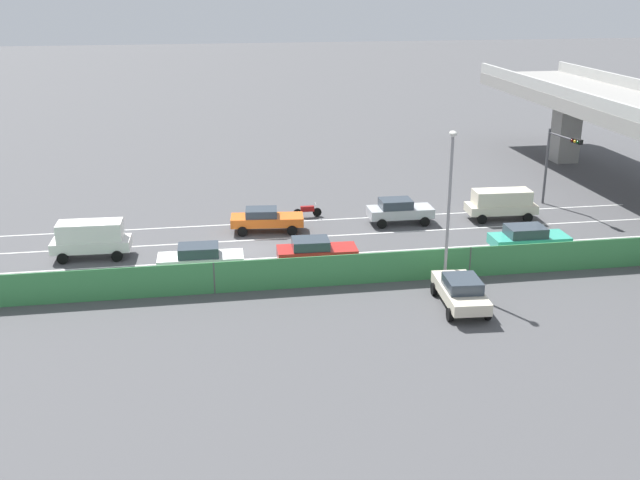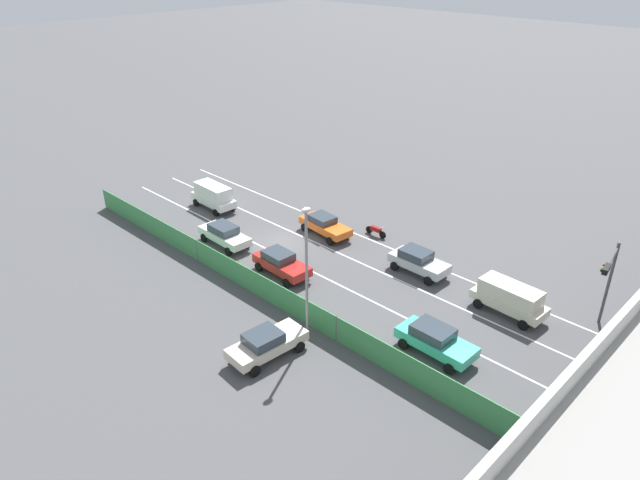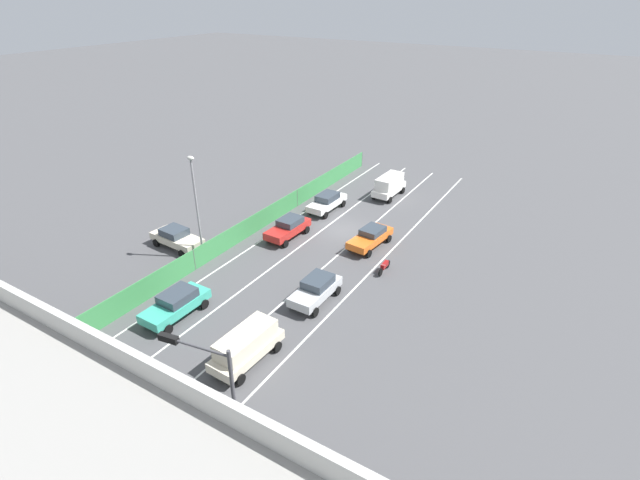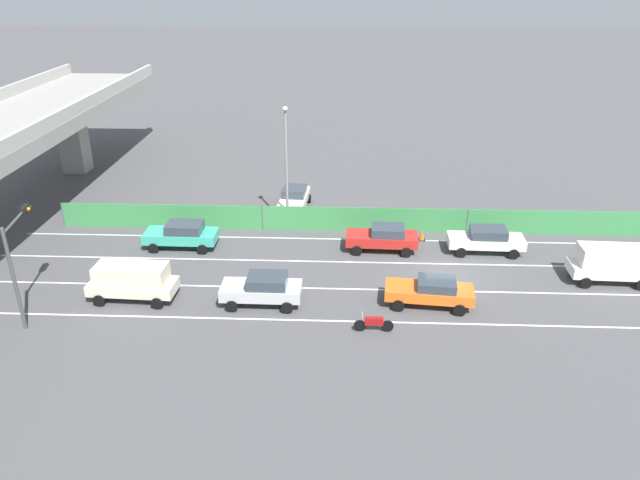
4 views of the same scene
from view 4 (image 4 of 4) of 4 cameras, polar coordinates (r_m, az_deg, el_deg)
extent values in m
plane|color=#4C4C4F|center=(35.42, 11.84, -3.45)|extent=(300.00, 300.00, 0.00)
cube|color=silver|center=(30.64, 4.67, -7.75)|extent=(0.14, 45.15, 0.01)
cube|color=silver|center=(33.49, 4.49, -4.70)|extent=(0.14, 45.15, 0.01)
cube|color=silver|center=(36.41, 4.34, -2.13)|extent=(0.14, 45.15, 0.01)
cube|color=silver|center=(39.40, 4.22, 0.05)|extent=(0.14, 45.15, 0.01)
cube|color=gray|center=(56.00, -22.40, 8.83)|extent=(1.94, 1.94, 5.60)
cube|color=#3D8E4C|center=(40.32, 4.21, 1.97)|extent=(0.06, 41.15, 1.70)
cylinder|color=#4C514C|center=(41.13, 13.80, 1.76)|extent=(0.10, 0.10, 1.70)
cylinder|color=#4C514C|center=(40.67, -5.50, 2.12)|extent=(0.10, 0.10, 1.70)
cylinder|color=#4C514C|center=(44.64, -23.24, 2.25)|extent=(0.10, 0.10, 1.70)
cube|color=silver|center=(37.57, 25.84, -2.50)|extent=(1.88, 4.49, 0.63)
cube|color=silver|center=(37.23, 26.07, -1.35)|extent=(1.65, 3.69, 1.05)
cylinder|color=black|center=(36.51, 23.95, -3.74)|extent=(0.24, 0.65, 0.64)
cylinder|color=black|center=(37.96, 23.16, -2.50)|extent=(0.24, 0.65, 0.64)
cylinder|color=black|center=(39.06, 27.35, -2.57)|extent=(0.24, 0.65, 0.64)
cube|color=#B7BABC|center=(31.83, -5.60, -4.80)|extent=(1.80, 4.25, 0.62)
cube|color=#333D47|center=(31.50, -5.05, -3.89)|extent=(1.57, 2.06, 0.57)
cylinder|color=black|center=(31.55, -8.39, -6.24)|extent=(0.23, 0.64, 0.64)
cylinder|color=black|center=(33.05, -7.83, -4.67)|extent=(0.23, 0.64, 0.64)
cylinder|color=black|center=(31.14, -3.16, -6.44)|extent=(0.23, 0.64, 0.64)
cylinder|color=black|center=(32.65, -2.84, -4.84)|extent=(0.23, 0.64, 0.64)
cube|color=teal|center=(38.92, -13.07, 0.38)|extent=(1.91, 4.57, 0.61)
cube|color=#333D47|center=(38.61, -12.75, 1.17)|extent=(1.65, 2.23, 0.57)
cylinder|color=black|center=(38.77, -15.55, -0.76)|extent=(0.23, 0.64, 0.64)
cylinder|color=black|center=(40.36, -14.78, 0.37)|extent=(0.23, 0.64, 0.64)
cylinder|color=black|center=(37.91, -11.12, -0.89)|extent=(0.23, 0.64, 0.64)
cylinder|color=black|center=(39.52, -10.50, 0.27)|extent=(0.23, 0.64, 0.64)
cube|color=orange|center=(32.10, 10.33, -4.90)|extent=(2.17, 4.74, 0.56)
cube|color=#333D47|center=(31.87, 11.05, -4.12)|extent=(1.70, 2.12, 0.48)
cylinder|color=black|center=(31.52, 7.45, -6.21)|extent=(0.28, 0.66, 0.64)
cylinder|color=black|center=(33.01, 7.52, -4.68)|extent=(0.28, 0.66, 0.64)
cylinder|color=black|center=(31.70, 13.13, -6.51)|extent=(0.28, 0.66, 0.64)
cylinder|color=black|center=(33.18, 12.94, -4.98)|extent=(0.28, 0.66, 0.64)
cube|color=beige|center=(33.64, -17.35, -4.22)|extent=(1.98, 4.69, 0.58)
cube|color=beige|center=(33.29, -17.51, -3.06)|extent=(1.73, 3.85, 0.96)
cylinder|color=black|center=(33.77, -20.26, -5.42)|extent=(0.25, 0.65, 0.64)
cylinder|color=black|center=(35.16, -19.12, -4.01)|extent=(0.25, 0.65, 0.64)
cylinder|color=black|center=(32.60, -15.23, -5.83)|extent=(0.25, 0.65, 0.64)
cylinder|color=black|center=(34.03, -14.27, -4.34)|extent=(0.25, 0.65, 0.64)
cube|color=silver|center=(38.67, 15.47, -0.08)|extent=(1.83, 4.70, 0.57)
cube|color=#333D47|center=(38.46, 15.71, 0.69)|extent=(1.56, 2.22, 0.57)
cylinder|color=black|center=(37.80, 13.27, -1.17)|extent=(0.24, 0.65, 0.64)
cylinder|color=black|center=(39.32, 12.92, -0.09)|extent=(0.24, 0.65, 0.64)
cylinder|color=black|center=(38.46, 17.93, -1.29)|extent=(0.24, 0.65, 0.64)
cylinder|color=black|center=(39.96, 17.41, -0.22)|extent=(0.24, 0.65, 0.64)
cube|color=red|center=(37.71, 5.88, 0.12)|extent=(1.91, 4.52, 0.62)
cube|color=#333D47|center=(37.48, 6.48, 0.91)|extent=(1.61, 2.09, 0.54)
cylinder|color=black|center=(37.10, 3.53, -1.02)|extent=(0.24, 0.65, 0.64)
cylinder|color=black|center=(38.68, 3.59, 0.10)|extent=(0.24, 0.65, 0.64)
cylinder|color=black|center=(37.20, 8.20, -1.17)|extent=(0.24, 0.65, 0.64)
cylinder|color=black|center=(38.77, 8.07, -0.05)|extent=(0.24, 0.65, 0.64)
cylinder|color=black|center=(29.75, 3.81, -8.13)|extent=(0.11, 0.60, 0.60)
cylinder|color=black|center=(29.84, 6.43, -8.14)|extent=(0.11, 0.60, 0.60)
cube|color=maroon|center=(29.64, 5.14, -7.68)|extent=(0.29, 0.92, 0.36)
cylinder|color=#B2B2B2|center=(29.43, 4.06, -7.12)|extent=(0.60, 0.04, 0.03)
cube|color=beige|center=(43.90, -2.49, 3.84)|extent=(4.71, 2.14, 0.57)
cube|color=#333D47|center=(43.94, -2.46, 4.65)|extent=(2.04, 1.74, 0.57)
cylinder|color=black|center=(42.50, -1.57, 2.48)|extent=(0.65, 0.26, 0.64)
cylinder|color=black|center=(42.78, -4.01, 2.58)|extent=(0.65, 0.26, 0.64)
cylinder|color=black|center=(45.38, -1.04, 3.97)|extent=(0.65, 0.26, 0.64)
cylinder|color=black|center=(45.64, -3.33, 4.05)|extent=(0.65, 0.26, 0.64)
cylinder|color=#47474C|center=(32.17, -27.07, -3.40)|extent=(0.18, 0.18, 5.44)
cylinder|color=#47474C|center=(32.68, -26.96, 1.75)|extent=(3.38, 0.65, 0.12)
cube|color=black|center=(33.87, -26.26, 2.64)|extent=(0.99, 0.43, 0.32)
sphere|color=#390706|center=(33.55, -26.15, 2.47)|extent=(0.20, 0.20, 0.20)
sphere|color=#EFA319|center=(33.81, -26.00, 2.66)|extent=(0.20, 0.20, 0.20)
sphere|color=black|center=(34.08, -25.86, 2.85)|extent=(0.20, 0.20, 0.20)
cylinder|color=gray|center=(40.11, -3.20, 6.59)|extent=(0.16, 0.16, 7.90)
ellipsoid|color=silver|center=(39.02, -3.34, 12.36)|extent=(0.60, 0.36, 0.28)
cone|color=orange|center=(39.66, 9.66, 0.48)|extent=(0.36, 0.36, 0.72)
cube|color=black|center=(39.80, 9.63, 0.03)|extent=(0.47, 0.47, 0.03)
camera|label=1|loc=(73.89, 10.13, 23.63)|focal=42.34mm
camera|label=2|loc=(62.64, -22.83, 27.06)|focal=32.88mm
camera|label=3|loc=(29.97, -64.85, 15.70)|focal=26.81mm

